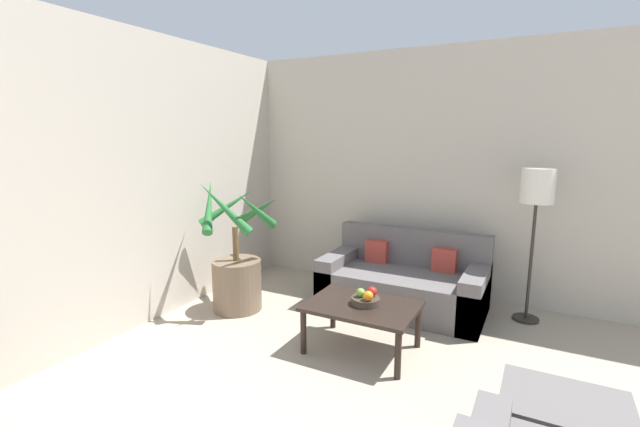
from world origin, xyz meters
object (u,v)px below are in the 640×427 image
object	(u,v)px
sofa_loveseat	(404,283)
coffee_table	(362,310)
potted_palm	(237,269)
floor_lamp	(537,195)
apple_red	(372,292)
apple_green	(361,293)
orange_fruit	(368,296)
fruit_bowl	(365,301)

from	to	relation	value
sofa_loveseat	coffee_table	distance (m)	1.06
potted_palm	floor_lamp	bearing A→B (deg)	22.36
potted_palm	apple_red	world-z (taller)	potted_palm
apple_green	orange_fruit	world-z (taller)	orange_fruit
fruit_bowl	orange_fruit	size ratio (longest dim) A/B	2.93
sofa_loveseat	fruit_bowl	bearing A→B (deg)	-90.41
floor_lamp	potted_palm	bearing A→B (deg)	-157.64
coffee_table	orange_fruit	world-z (taller)	orange_fruit
potted_palm	fruit_bowl	xyz separation A→B (m)	(1.49, -0.20, 0.01)
fruit_bowl	sofa_loveseat	bearing A→B (deg)	89.59
orange_fruit	apple_red	bearing A→B (deg)	94.76
apple_red	orange_fruit	world-z (taller)	apple_red
sofa_loveseat	apple_green	distance (m)	1.08
floor_lamp	apple_red	size ratio (longest dim) A/B	17.99
potted_palm	apple_green	bearing A→B (deg)	-7.94
potted_palm	apple_green	size ratio (longest dim) A/B	18.41
coffee_table	orange_fruit	size ratio (longest dim) A/B	11.07
apple_red	coffee_table	bearing A→B (deg)	-133.41
fruit_bowl	apple_red	world-z (taller)	apple_red
sofa_loveseat	apple_red	xyz separation A→B (m)	(0.03, -1.00, 0.24)
apple_red	orange_fruit	size ratio (longest dim) A/B	1.02
sofa_loveseat	orange_fruit	xyz separation A→B (m)	(0.04, -1.10, 0.24)
floor_lamp	orange_fruit	size ratio (longest dim) A/B	18.37
fruit_bowl	floor_lamp	bearing A→B (deg)	47.88
fruit_bowl	potted_palm	bearing A→B (deg)	172.51
apple_green	orange_fruit	distance (m)	0.10
floor_lamp	orange_fruit	world-z (taller)	floor_lamp
sofa_loveseat	apple_green	bearing A→B (deg)	-92.67
floor_lamp	fruit_bowl	world-z (taller)	floor_lamp
coffee_table	fruit_bowl	size ratio (longest dim) A/B	3.78
orange_fruit	sofa_loveseat	bearing A→B (deg)	91.91
apple_green	orange_fruit	size ratio (longest dim) A/B	0.92
coffee_table	fruit_bowl	world-z (taller)	fruit_bowl
coffee_table	orange_fruit	xyz separation A→B (m)	(0.07, -0.04, 0.15)
floor_lamp	orange_fruit	distance (m)	1.89
potted_palm	coffee_table	size ratio (longest dim) A/B	1.53
potted_palm	sofa_loveseat	world-z (taller)	potted_palm
coffee_table	fruit_bowl	xyz separation A→B (m)	(0.02, 0.01, 0.08)
sofa_loveseat	orange_fruit	bearing A→B (deg)	-88.09
apple_green	orange_fruit	xyz separation A→B (m)	(0.09, -0.05, 0.00)
sofa_loveseat	floor_lamp	bearing A→B (deg)	11.73
sofa_loveseat	coffee_table	size ratio (longest dim) A/B	1.83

